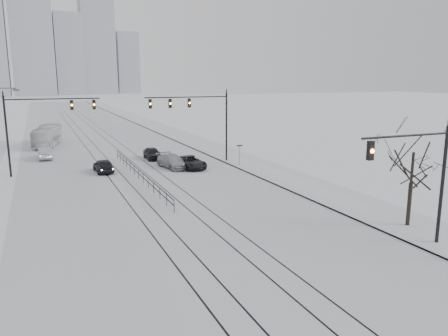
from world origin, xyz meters
TOP-DOWN VIEW (x-y plane):
  - road at (0.00, 60.00)m, footprint 22.00×260.00m
  - sidewalk_east at (13.50, 60.00)m, footprint 5.00×260.00m
  - curb at (11.05, 60.00)m, footprint 0.10×260.00m
  - tram_rails at (-0.00, 40.00)m, footprint 5.30×180.00m
  - skyline at (5.02, 273.63)m, footprint 96.00×48.00m
  - traffic_mast_near at (10.79, 6.00)m, footprint 6.10×0.37m
  - traffic_mast_ne at (8.15, 34.99)m, footprint 9.60×0.37m
  - traffic_mast_nw at (-8.52, 36.00)m, footprint 9.10×0.37m
  - bare_tree at (13.20, 9.00)m, footprint 4.40×4.40m
  - median_fence at (0.00, 30.00)m, footprint 0.06×24.00m
  - street_sign at (11.80, 32.00)m, footprint 0.70×0.06m
  - sedan_sb_inner at (-2.69, 34.48)m, footprint 1.85×4.21m
  - sedan_sb_outer at (-8.11, 45.23)m, footprint 1.58×4.47m
  - sedan_nb_front at (6.34, 32.83)m, footprint 2.58×5.02m
  - sedan_nb_right at (4.59, 33.84)m, footprint 2.88×5.31m
  - sedan_nb_far at (3.85, 39.88)m, footprint 1.76×4.22m
  - box_truck at (-7.47, 56.54)m, footprint 4.53×10.78m

SIDE VIEW (x-z plane):
  - road at x=0.00m, z-range 0.00..0.02m
  - tram_rails at x=0.00m, z-range 0.02..0.03m
  - curb at x=11.05m, z-range 0.00..0.12m
  - sidewalk_east at x=13.50m, z-range 0.00..0.16m
  - median_fence at x=0.00m, z-range 0.03..1.03m
  - sedan_nb_front at x=6.34m, z-range 0.00..1.35m
  - sedan_sb_inner at x=-2.69m, z-range 0.00..1.41m
  - sedan_nb_far at x=3.85m, z-range 0.00..1.43m
  - sedan_nb_right at x=4.59m, z-range 0.00..1.46m
  - sedan_sb_outer at x=-8.11m, z-range 0.00..1.47m
  - box_truck at x=-7.47m, z-range 0.00..2.93m
  - street_sign at x=11.80m, z-range 0.41..2.81m
  - bare_tree at x=13.20m, z-range 1.44..7.54m
  - traffic_mast_near at x=10.79m, z-range 1.06..8.06m
  - traffic_mast_nw at x=-8.52m, z-range 1.57..9.57m
  - traffic_mast_ne at x=8.15m, z-range 1.76..9.76m
  - skyline at x=5.02m, z-range -5.35..66.65m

